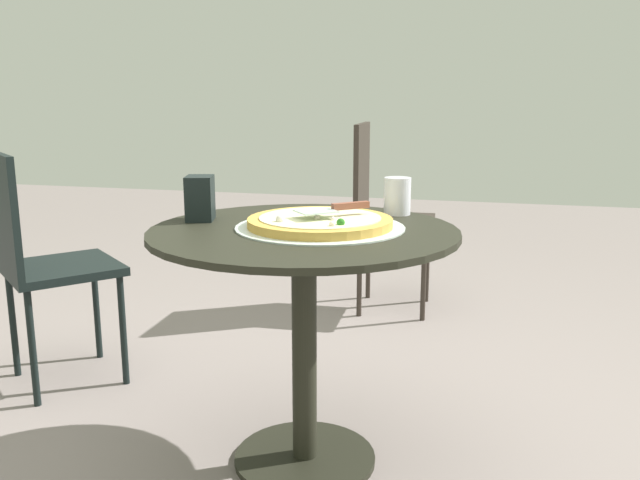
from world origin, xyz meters
name	(u,v)px	position (x,y,z in m)	size (l,w,h in m)	color
ground_plane	(305,460)	(0.00, 0.00, 0.00)	(10.00, 10.00, 0.00)	gray
patio_table	(304,290)	(0.00, 0.00, 0.51)	(0.83, 0.83, 0.68)	black
pizza_on_tray	(320,223)	(0.04, 0.02, 0.70)	(0.46, 0.46, 0.05)	silver
pizza_server	(334,208)	(0.08, 0.04, 0.74)	(0.19, 0.17, 0.02)	silver
drinking_cup	(397,196)	(0.21, 0.28, 0.74)	(0.08, 0.08, 0.11)	white
napkin_dispenser	(200,198)	(-0.32, 0.05, 0.75)	(0.09, 0.07, 0.13)	black
patio_chair_near	(40,253)	(-1.04, 0.27, 0.49)	(0.52, 0.52, 0.85)	black
patio_chair_far	(381,204)	(-0.03, 1.47, 0.52)	(0.37, 0.37, 0.90)	#302822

